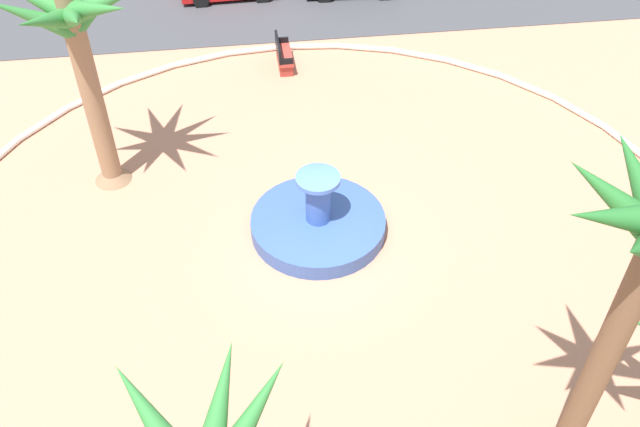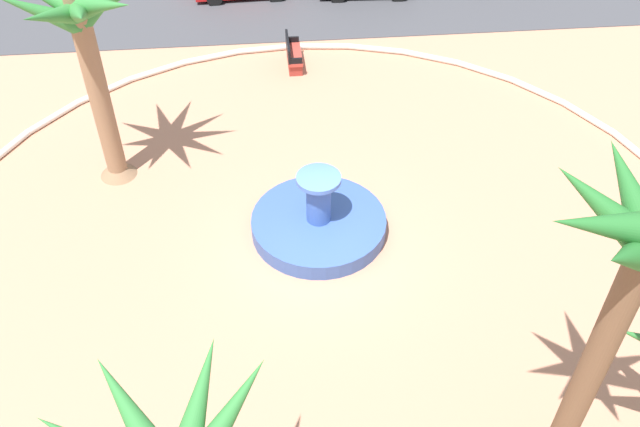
{
  "view_description": "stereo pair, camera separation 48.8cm",
  "coord_description": "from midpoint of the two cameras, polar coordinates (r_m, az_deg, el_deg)",
  "views": [
    {
      "loc": [
        -1.69,
        -12.3,
        12.58
      ],
      "look_at": [
        0.0,
        0.18,
        1.0
      ],
      "focal_mm": 38.47,
      "sensor_mm": 36.0,
      "label": 1
    },
    {
      "loc": [
        -1.21,
        -12.36,
        12.58
      ],
      "look_at": [
        0.0,
        0.18,
        1.0
      ],
      "focal_mm": 38.47,
      "sensor_mm": 36.0,
      "label": 2
    }
  ],
  "objects": [
    {
      "name": "bench_west",
      "position": [
        24.71,
        -3.62,
        12.84
      ],
      "size": [
        0.51,
        1.6,
        1.0
      ],
      "color": "#B73D33",
      "rests_on": "ground"
    },
    {
      "name": "plaza_curb",
      "position": [
        17.6,
        -0.73,
        -2.56
      ],
      "size": [
        20.77,
        20.77,
        0.2
      ],
      "primitive_type": "torus",
      "color": "silver",
      "rests_on": "ground"
    },
    {
      "name": "palm_tree_far_side",
      "position": [
        18.24,
        -20.24,
        13.56
      ],
      "size": [
        3.96,
        3.97,
        6.0
      ],
      "color": "#8E6B4C",
      "rests_on": "ground"
    },
    {
      "name": "ground_plane",
      "position": [
        17.67,
        -0.72,
        -2.79
      ],
      "size": [
        80.0,
        80.0,
        0.0
      ],
      "primitive_type": "plane",
      "color": "tan"
    },
    {
      "name": "fountain",
      "position": [
        17.9,
        -0.94,
        -0.8
      ],
      "size": [
        3.53,
        3.53,
        1.84
      ],
      "color": "#38569E",
      "rests_on": "ground"
    }
  ]
}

